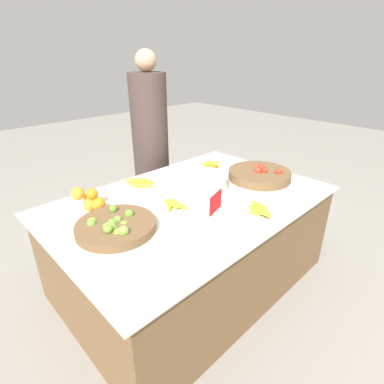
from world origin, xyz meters
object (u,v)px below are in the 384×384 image
(lime_bowl, at_px, (115,226))
(vendor_person, at_px, (151,149))
(metal_bowl, at_px, (203,182))
(price_sign, at_px, (216,202))
(tomato_basket, at_px, (260,174))

(lime_bowl, xyz_separation_m, vendor_person, (0.90, 0.88, 0.04))
(metal_bowl, height_order, price_sign, price_sign)
(metal_bowl, distance_m, vendor_person, 0.84)
(price_sign, distance_m, vendor_person, 1.16)
(tomato_basket, distance_m, vendor_person, 1.02)
(lime_bowl, height_order, vendor_person, vendor_person)
(price_sign, bearing_deg, vendor_person, 54.57)
(metal_bowl, xyz_separation_m, price_sign, (-0.19, -0.28, 0.01))
(lime_bowl, relative_size, metal_bowl, 1.27)
(metal_bowl, xyz_separation_m, vendor_person, (0.18, 0.82, 0.02))
(tomato_basket, xyz_separation_m, price_sign, (-0.60, -0.11, 0.02))
(lime_bowl, bearing_deg, price_sign, -22.69)
(price_sign, relative_size, vendor_person, 0.10)
(lime_bowl, relative_size, tomato_basket, 0.92)
(lime_bowl, distance_m, tomato_basket, 1.14)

